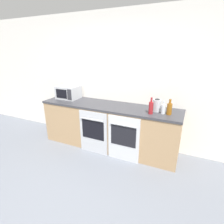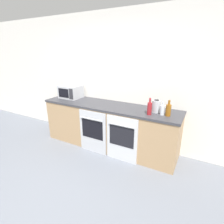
% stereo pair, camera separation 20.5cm
% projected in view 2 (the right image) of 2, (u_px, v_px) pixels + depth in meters
% --- Properties ---
extents(ground_plane, '(16.00, 16.00, 0.00)m').
position_uv_depth(ground_plane, '(40.00, 209.00, 2.19)').
color(ground_plane, slate).
extents(wall_back, '(10.00, 0.06, 2.60)m').
position_uv_depth(wall_back, '(117.00, 81.00, 3.52)').
color(wall_back, silver).
rests_on(wall_back, ground_plane).
extents(counter_back, '(2.74, 0.67, 0.89)m').
position_uv_depth(counter_back, '(109.00, 126.00, 3.51)').
color(counter_back, tan).
rests_on(counter_back, ground_plane).
extents(oven_left, '(0.57, 0.06, 0.83)m').
position_uv_depth(oven_left, '(93.00, 132.00, 3.31)').
color(oven_left, '#B7BABF').
rests_on(oven_left, ground_plane).
extents(oven_right, '(0.57, 0.06, 0.83)m').
position_uv_depth(oven_right, '(122.00, 139.00, 3.03)').
color(oven_right, silver).
rests_on(oven_right, ground_plane).
extents(microwave, '(0.46, 0.37, 0.27)m').
position_uv_depth(microwave, '(71.00, 92.00, 3.85)').
color(microwave, '#B7BABF').
rests_on(microwave, counter_back).
extents(bottle_red, '(0.07, 0.07, 0.28)m').
position_uv_depth(bottle_red, '(150.00, 108.00, 2.82)').
color(bottle_red, maroon).
rests_on(bottle_red, counter_back).
extents(bottle_amber, '(0.08, 0.08, 0.26)m').
position_uv_depth(bottle_amber, '(168.00, 110.00, 2.77)').
color(bottle_amber, '#8C5114').
rests_on(bottle_amber, counter_back).
extents(bottle_clear, '(0.07, 0.07, 0.22)m').
position_uv_depth(bottle_clear, '(162.00, 110.00, 2.82)').
color(bottle_clear, silver).
rests_on(bottle_clear, counter_back).
extents(kettle, '(0.14, 0.14, 0.22)m').
position_uv_depth(kettle, '(156.00, 106.00, 2.94)').
color(kettle, '#B7BABF').
rests_on(kettle, counter_back).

